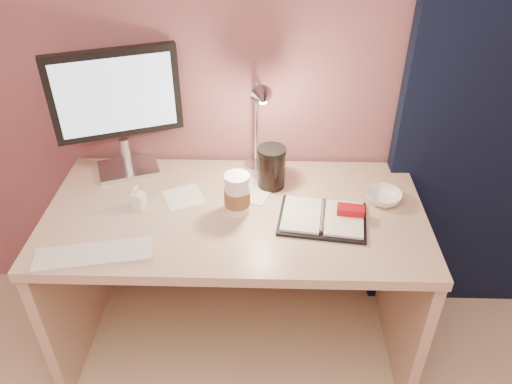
{
  "coord_description": "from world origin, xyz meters",
  "views": [
    {
      "loc": [
        0.12,
        -0.08,
        1.85
      ],
      "look_at": [
        0.08,
        1.33,
        0.85
      ],
      "focal_mm": 35.0,
      "sensor_mm": 36.0,
      "label": 1
    }
  ],
  "objects_px": {
    "monitor": "(116,102)",
    "lotion_bottle": "(138,197)",
    "coffee_cup": "(237,194)",
    "desk": "(238,243)",
    "clear_cup": "(276,173)",
    "dark_jar": "(272,169)",
    "planner": "(325,217)",
    "bowl": "(383,197)",
    "desk_lamp": "(251,121)",
    "keyboard": "(94,255)"
  },
  "relations": [
    {
      "from": "monitor",
      "to": "lotion_bottle",
      "type": "xyz_separation_m",
      "value": [
        0.1,
        -0.25,
        -0.26
      ]
    },
    {
      "from": "monitor",
      "to": "coffee_cup",
      "type": "xyz_separation_m",
      "value": [
        0.47,
        -0.26,
        -0.24
      ]
    },
    {
      "from": "desk",
      "to": "lotion_bottle",
      "type": "height_order",
      "value": "lotion_bottle"
    },
    {
      "from": "clear_cup",
      "to": "dark_jar",
      "type": "height_order",
      "value": "dark_jar"
    },
    {
      "from": "planner",
      "to": "lotion_bottle",
      "type": "distance_m",
      "value": 0.69
    },
    {
      "from": "monitor",
      "to": "lotion_bottle",
      "type": "height_order",
      "value": "monitor"
    },
    {
      "from": "lotion_bottle",
      "to": "dark_jar",
      "type": "relative_size",
      "value": 0.63
    },
    {
      "from": "clear_cup",
      "to": "monitor",
      "type": "bearing_deg",
      "value": 171.03
    },
    {
      "from": "bowl",
      "to": "dark_jar",
      "type": "distance_m",
      "value": 0.44
    },
    {
      "from": "planner",
      "to": "desk_lamp",
      "type": "height_order",
      "value": "desk_lamp"
    },
    {
      "from": "desk",
      "to": "coffee_cup",
      "type": "height_order",
      "value": "coffee_cup"
    },
    {
      "from": "coffee_cup",
      "to": "keyboard",
      "type": "bearing_deg",
      "value": -149.88
    },
    {
      "from": "monitor",
      "to": "desk_lamp",
      "type": "xyz_separation_m",
      "value": [
        0.51,
        -0.07,
        -0.04
      ]
    },
    {
      "from": "planner",
      "to": "lotion_bottle",
      "type": "xyz_separation_m",
      "value": [
        -0.68,
        0.06,
        0.04
      ]
    },
    {
      "from": "keyboard",
      "to": "lotion_bottle",
      "type": "relative_size",
      "value": 4.0
    },
    {
      "from": "monitor",
      "to": "desk_lamp",
      "type": "relative_size",
      "value": 1.2
    },
    {
      "from": "monitor",
      "to": "coffee_cup",
      "type": "height_order",
      "value": "monitor"
    },
    {
      "from": "monitor",
      "to": "dark_jar",
      "type": "xyz_separation_m",
      "value": [
        0.59,
        -0.1,
        -0.23
      ]
    },
    {
      "from": "keyboard",
      "to": "clear_cup",
      "type": "height_order",
      "value": "clear_cup"
    },
    {
      "from": "keyboard",
      "to": "coffee_cup",
      "type": "height_order",
      "value": "coffee_cup"
    },
    {
      "from": "keyboard",
      "to": "planner",
      "type": "xyz_separation_m",
      "value": [
        0.77,
        0.22,
        0.0
      ]
    },
    {
      "from": "keyboard",
      "to": "coffee_cup",
      "type": "relative_size",
      "value": 2.47
    },
    {
      "from": "coffee_cup",
      "to": "bowl",
      "type": "relative_size",
      "value": 1.13
    },
    {
      "from": "planner",
      "to": "dark_jar",
      "type": "height_order",
      "value": "dark_jar"
    },
    {
      "from": "clear_cup",
      "to": "desk_lamp",
      "type": "relative_size",
      "value": 0.28
    },
    {
      "from": "keyboard",
      "to": "coffee_cup",
      "type": "xyz_separation_m",
      "value": [
        0.46,
        0.26,
        0.06
      ]
    },
    {
      "from": "keyboard",
      "to": "lotion_bottle",
      "type": "xyz_separation_m",
      "value": [
        0.09,
        0.27,
        0.04
      ]
    },
    {
      "from": "planner",
      "to": "bowl",
      "type": "height_order",
      "value": "planner"
    },
    {
      "from": "keyboard",
      "to": "monitor",
      "type": "bearing_deg",
      "value": 80.17
    },
    {
      "from": "coffee_cup",
      "to": "desk_lamp",
      "type": "distance_m",
      "value": 0.28
    },
    {
      "from": "dark_jar",
      "to": "desk_lamp",
      "type": "height_order",
      "value": "desk_lamp"
    },
    {
      "from": "coffee_cup",
      "to": "bowl",
      "type": "height_order",
      "value": "coffee_cup"
    },
    {
      "from": "planner",
      "to": "dark_jar",
      "type": "xyz_separation_m",
      "value": [
        -0.19,
        0.21,
        0.06
      ]
    },
    {
      "from": "planner",
      "to": "bowl",
      "type": "xyz_separation_m",
      "value": [
        0.23,
        0.12,
        0.01
      ]
    },
    {
      "from": "coffee_cup",
      "to": "lotion_bottle",
      "type": "relative_size",
      "value": 1.62
    },
    {
      "from": "planner",
      "to": "dark_jar",
      "type": "bearing_deg",
      "value": 140.0
    },
    {
      "from": "coffee_cup",
      "to": "lotion_bottle",
      "type": "bearing_deg",
      "value": 178.82
    },
    {
      "from": "coffee_cup",
      "to": "clear_cup",
      "type": "relative_size",
      "value": 1.27
    },
    {
      "from": "desk",
      "to": "bowl",
      "type": "relative_size",
      "value": 10.32
    },
    {
      "from": "planner",
      "to": "desk_lamp",
      "type": "xyz_separation_m",
      "value": [
        -0.27,
        0.24,
        0.26
      ]
    },
    {
      "from": "desk",
      "to": "bowl",
      "type": "bearing_deg",
      "value": -0.53
    },
    {
      "from": "desk",
      "to": "desk_lamp",
      "type": "relative_size",
      "value": 3.26
    },
    {
      "from": "keyboard",
      "to": "planner",
      "type": "distance_m",
      "value": 0.8
    },
    {
      "from": "desk",
      "to": "coffee_cup",
      "type": "relative_size",
      "value": 9.12
    },
    {
      "from": "monitor",
      "to": "desk",
      "type": "bearing_deg",
      "value": -42.7
    },
    {
      "from": "dark_jar",
      "to": "coffee_cup",
      "type": "bearing_deg",
      "value": -126.94
    },
    {
      "from": "lotion_bottle",
      "to": "desk_lamp",
      "type": "xyz_separation_m",
      "value": [
        0.41,
        0.18,
        0.22
      ]
    },
    {
      "from": "bowl",
      "to": "monitor",
      "type": "bearing_deg",
      "value": 169.2
    },
    {
      "from": "bowl",
      "to": "desk_lamp",
      "type": "bearing_deg",
      "value": 166.14
    },
    {
      "from": "keyboard",
      "to": "bowl",
      "type": "distance_m",
      "value": 1.06
    }
  ]
}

